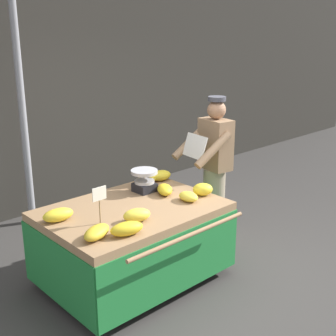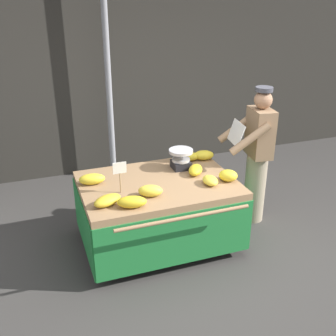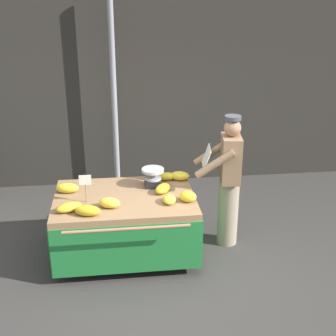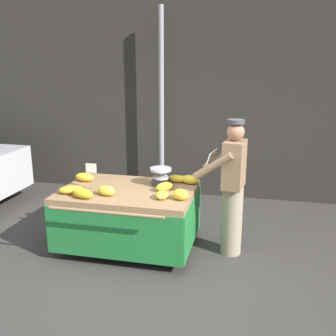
{
  "view_description": "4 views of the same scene",
  "coord_description": "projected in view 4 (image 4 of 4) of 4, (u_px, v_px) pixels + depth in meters",
  "views": [
    {
      "loc": [
        -3.07,
        -2.6,
        2.43
      ],
      "look_at": [
        -0.05,
        0.65,
        1.06
      ],
      "focal_mm": 48.2,
      "sensor_mm": 36.0,
      "label": 1
    },
    {
      "loc": [
        -1.85,
        -3.24,
        2.74
      ],
      "look_at": [
        -0.49,
        0.51,
        0.97
      ],
      "focal_mm": 43.56,
      "sensor_mm": 36.0,
      "label": 2
    },
    {
      "loc": [
        -0.68,
        -4.43,
        3.12
      ],
      "look_at": [
        -0.05,
        0.68,
        1.09
      ],
      "focal_mm": 48.8,
      "sensor_mm": 36.0,
      "label": 3
    },
    {
      "loc": [
        0.98,
        -3.91,
        2.35
      ],
      "look_at": [
        -0.06,
        0.53,
        1.12
      ],
      "focal_mm": 41.5,
      "sensor_mm": 36.0,
      "label": 4
    }
  ],
  "objects": [
    {
      "name": "back_wall",
      "position": [
        203.0,
        91.0,
        6.84
      ],
      "size": [
        16.0,
        0.24,
        3.77
      ],
      "primitive_type": "cube",
      "color": "#2D2B26",
      "rests_on": "ground"
    },
    {
      "name": "ground_plane",
      "position": [
        162.0,
        273.0,
        4.5
      ],
      "size": [
        60.0,
        60.0,
        0.0
      ],
      "primitive_type": "plane",
      "color": "#383533"
    },
    {
      "name": "weighing_scale",
      "position": [
        161.0,
        177.0,
        5.09
      ],
      "size": [
        0.28,
        0.28,
        0.23
      ],
      "color": "black",
      "rests_on": "banana_cart"
    },
    {
      "name": "price_sign",
      "position": [
        91.0,
        171.0,
        4.89
      ],
      "size": [
        0.14,
        0.01,
        0.34
      ],
      "color": "#997A51",
      "rests_on": "banana_cart"
    },
    {
      "name": "banana_bunch_2",
      "position": [
        177.0,
        179.0,
        5.24
      ],
      "size": [
        0.28,
        0.14,
        0.1
      ],
      "primitive_type": "ellipsoid",
      "rotation": [
        0.0,
        0.0,
        1.57
      ],
      "color": "yellow",
      "rests_on": "banana_cart"
    },
    {
      "name": "banana_bunch_5",
      "position": [
        85.0,
        177.0,
        5.27
      ],
      "size": [
        0.3,
        0.18,
        0.12
      ],
      "primitive_type": "ellipsoid",
      "rotation": [
        0.0,
        0.0,
        1.42
      ],
      "color": "yellow",
      "rests_on": "banana_cart"
    },
    {
      "name": "banana_bunch_4",
      "position": [
        71.0,
        190.0,
        4.78
      ],
      "size": [
        0.33,
        0.26,
        0.1
      ],
      "primitive_type": "ellipsoid",
      "rotation": [
        0.0,
        0.0,
        1.98
      ],
      "color": "gold",
      "rests_on": "banana_cart"
    },
    {
      "name": "vendor_person",
      "position": [
        232.0,
        188.0,
        4.77
      ],
      "size": [
        0.62,
        0.57,
        1.71
      ],
      "color": "gray",
      "rests_on": "ground"
    },
    {
      "name": "banana_cart",
      "position": [
        128.0,
        204.0,
        5.01
      ],
      "size": [
        1.7,
        1.4,
        0.8
      ],
      "color": "#93704C",
      "rests_on": "ground"
    },
    {
      "name": "banana_bunch_8",
      "position": [
        162.0,
        195.0,
        4.6
      ],
      "size": [
        0.16,
        0.22,
        0.09
      ],
      "primitive_type": "ellipsoid",
      "rotation": [
        0.0,
        0.0,
        3.13
      ],
      "color": "yellow",
      "rests_on": "banana_cart"
    },
    {
      "name": "banana_bunch_7",
      "position": [
        190.0,
        179.0,
        5.17
      ],
      "size": [
        0.28,
        0.21,
        0.12
      ],
      "primitive_type": "ellipsoid",
      "rotation": [
        0.0,
        0.0,
        1.33
      ],
      "color": "yellow",
      "rests_on": "banana_cart"
    },
    {
      "name": "banana_bunch_1",
      "position": [
        83.0,
        194.0,
        4.61
      ],
      "size": [
        0.31,
        0.21,
        0.11
      ],
      "primitive_type": "ellipsoid",
      "rotation": [
        0.0,
        0.0,
        1.32
      ],
      "color": "gold",
      "rests_on": "banana_cart"
    },
    {
      "name": "banana_bunch_0",
      "position": [
        106.0,
        191.0,
        4.71
      ],
      "size": [
        0.28,
        0.22,
        0.12
      ],
      "primitive_type": "ellipsoid",
      "rotation": [
        0.0,
        0.0,
        1.21
      ],
      "color": "yellow",
      "rests_on": "banana_cart"
    },
    {
      "name": "banana_bunch_3",
      "position": [
        181.0,
        194.0,
        4.56
      ],
      "size": [
        0.26,
        0.25,
        0.13
      ],
      "primitive_type": "ellipsoid",
      "rotation": [
        0.0,
        0.0,
        1.0
      ],
      "color": "yellow",
      "rests_on": "banana_cart"
    },
    {
      "name": "street_pole",
      "position": [
        161.0,
        106.0,
        6.67
      ],
      "size": [
        0.09,
        0.09,
        3.27
      ],
      "primitive_type": "cylinder",
      "color": "gray",
      "rests_on": "ground"
    },
    {
      "name": "banana_bunch_6",
      "position": [
        164.0,
        187.0,
        4.89
      ],
      "size": [
        0.26,
        0.3,
        0.1
      ],
      "primitive_type": "ellipsoid",
      "rotation": [
        0.0,
        0.0,
        2.57
      ],
      "color": "gold",
      "rests_on": "banana_cart"
    }
  ]
}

